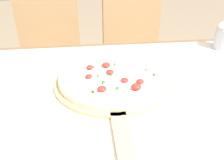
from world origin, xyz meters
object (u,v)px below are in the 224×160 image
object	(u,v)px
pizza_peel	(112,85)
pizza	(111,77)
chair_left	(51,56)
chair_right	(135,52)

from	to	relation	value
pizza_peel	pizza	distance (m)	0.03
chair_left	chair_right	xyz separation A→B (m)	(0.54, -0.00, 0.00)
pizza_peel	chair_left	distance (m)	0.81
pizza	chair_left	size ratio (longest dim) A/B	0.40
chair_right	pizza	bearing A→B (deg)	-114.34
chair_left	chair_right	size ratio (longest dim) A/B	1.00
pizza_peel	chair_right	size ratio (longest dim) A/B	0.66
pizza	chair_left	world-z (taller)	chair_left
pizza_peel	chair_right	distance (m)	0.79
pizza_peel	pizza	size ratio (longest dim) A/B	1.66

